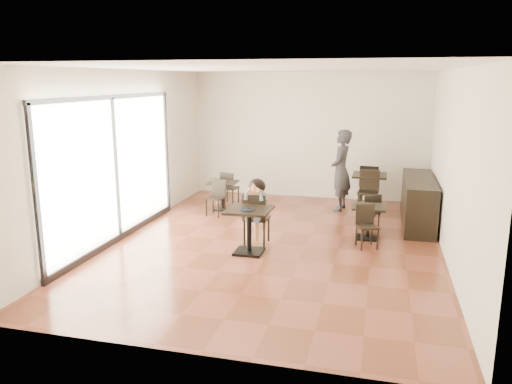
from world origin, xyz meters
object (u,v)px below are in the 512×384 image
(cafe_table_left, at_px, (223,196))
(chair_back_a, at_px, (369,185))
(child_chair, at_px, (257,218))
(cafe_table_mid, at_px, (368,222))
(chair_mid_a, at_px, (369,212))
(chair_mid_b, at_px, (367,227))
(adult_patron, at_px, (341,170))
(cafe_table_back, at_px, (369,191))
(child, at_px, (257,212))
(chair_left_a, at_px, (230,188))
(chair_back_b, at_px, (368,193))
(child_table, at_px, (249,231))
(chair_left_b, at_px, (216,198))

(cafe_table_left, bearing_deg, chair_back_a, 22.01)
(child_chair, bearing_deg, cafe_table_left, -58.13)
(child_chair, xyz_separation_m, cafe_table_mid, (2.01, 0.81, -0.16))
(chair_mid_a, xyz_separation_m, chair_mid_b, (0.00, -1.10, 0.00))
(adult_patron, bearing_deg, cafe_table_back, 119.57)
(child, height_order, chair_mid_a, child)
(adult_patron, bearing_deg, chair_mid_a, 30.05)
(child, xyz_separation_m, chair_mid_b, (2.01, 0.26, -0.22))
(chair_left_a, bearing_deg, chair_back_b, -171.10)
(child, height_order, chair_back_a, child)
(cafe_table_back, height_order, chair_back_b, chair_back_b)
(cafe_table_mid, bearing_deg, child_chair, -158.13)
(chair_back_a, bearing_deg, cafe_table_mid, 96.26)
(adult_patron, distance_m, cafe_table_left, 2.82)
(adult_patron, distance_m, cafe_table_mid, 2.28)
(child_table, height_order, cafe_table_back, cafe_table_back)
(child_chair, distance_m, chair_back_b, 3.27)
(chair_mid_a, bearing_deg, child, 11.79)
(cafe_table_back, height_order, chair_back_a, chair_back_a)
(child, xyz_separation_m, chair_mid_a, (2.01, 1.36, -0.22))
(child_table, relative_size, chair_left_a, 1.00)
(chair_left_b, height_order, chair_back_b, chair_back_b)
(child_chair, xyz_separation_m, cafe_table_back, (1.94, 3.19, -0.08))
(chair_mid_b, relative_size, chair_back_a, 0.79)
(child, distance_m, chair_mid_b, 2.04)
(chair_left_a, bearing_deg, adult_patron, -166.28)
(cafe_table_back, height_order, chair_left_b, cafe_table_back)
(chair_back_a, bearing_deg, cafe_table_left, 26.81)
(chair_back_a, bearing_deg, chair_mid_a, 96.62)
(child, xyz_separation_m, chair_left_b, (-1.38, 1.66, -0.21))
(chair_back_a, xyz_separation_m, chair_back_b, (0.00, -0.92, 0.00))
(chair_back_a, bearing_deg, child_table, 69.46)
(chair_mid_b, bearing_deg, adult_patron, 83.11)
(chair_back_a, bearing_deg, cafe_table_back, 94.80)
(child_chair, bearing_deg, adult_patron, -114.15)
(cafe_table_left, relative_size, chair_mid_b, 0.86)
(chair_left_a, bearing_deg, cafe_table_left, 101.12)
(child, distance_m, cafe_table_left, 2.62)
(child_chair, relative_size, cafe_table_back, 1.18)
(child, height_order, chair_left_a, child)
(child, relative_size, adult_patron, 0.65)
(child, xyz_separation_m, adult_patron, (1.29, 2.89, 0.33))
(cafe_table_back, height_order, chair_left_a, cafe_table_back)
(cafe_table_left, distance_m, chair_mid_a, 3.50)
(child, bearing_deg, cafe_table_back, 58.60)
(cafe_table_mid, xyz_separation_m, chair_left_b, (-3.39, 0.86, 0.08))
(child_table, bearing_deg, cafe_table_left, 116.47)
(cafe_table_mid, bearing_deg, cafe_table_left, 157.48)
(chair_back_a, distance_m, chair_back_b, 0.92)
(cafe_table_mid, relative_size, chair_left_a, 0.80)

